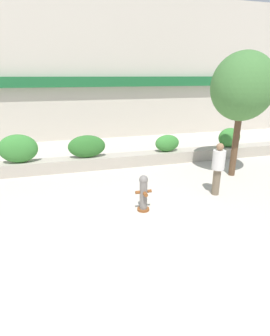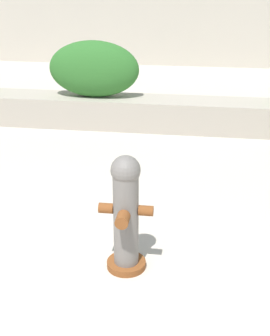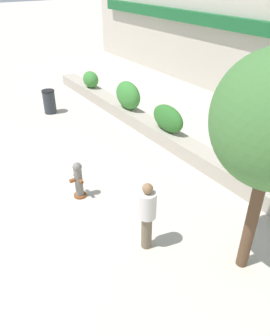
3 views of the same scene
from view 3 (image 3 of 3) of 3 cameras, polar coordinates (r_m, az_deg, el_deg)
ground_plane at (r=9.67m, az=-22.31°, el=-5.79°), size 120.00×120.00×0.00m
planter_wall_low at (r=11.71m, az=6.61°, el=4.81°), size 18.00×0.70×0.50m
hedge_bush_0 at (r=16.42m, az=-7.72°, el=15.04°), size 0.96×0.67×0.76m
hedge_bush_1 at (r=13.59m, az=-1.23°, el=12.55°), size 1.45×0.70×1.11m
hedge_bush_2 at (r=11.65m, az=5.75°, el=8.58°), size 1.51×0.56×0.93m
hedge_bush_3 at (r=9.54m, az=19.00°, el=0.75°), size 1.09×0.57×0.75m
fire_hydrant at (r=9.05m, az=-9.84°, el=-2.01°), size 0.47×0.43×1.08m
pedestrian at (r=7.11m, az=2.11°, el=-7.74°), size 0.41×0.41×1.73m
trash_bin at (r=14.95m, az=-14.69°, el=11.12°), size 0.55×0.55×1.01m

